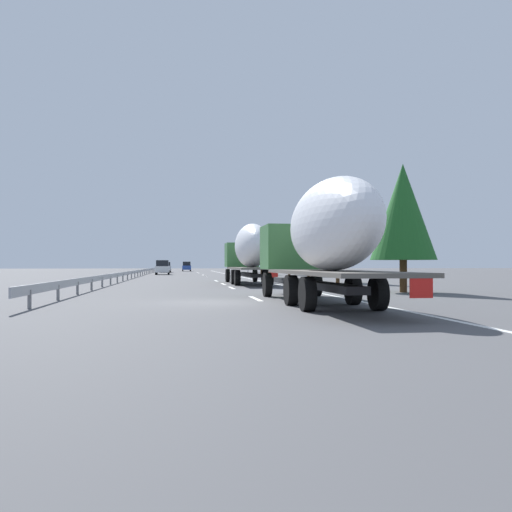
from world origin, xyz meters
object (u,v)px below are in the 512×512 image
object	(u,v)px
truck_lead	(249,250)
car_blue_sedan	(187,266)
car_white_van	(162,267)
truck_trailing	(322,236)
car_silver_hatch	(165,267)
road_sign	(248,258)

from	to	relation	value
truck_lead	car_blue_sedan	world-z (taller)	truck_lead
car_blue_sedan	car_white_van	distance (m)	36.16
truck_trailing	car_silver_hatch	world-z (taller)	truck_trailing
truck_trailing	car_white_van	xyz separation A→B (m)	(57.17, 7.21, -1.42)
truck_lead	car_white_van	xyz separation A→B (m)	(37.39, 7.21, -1.42)
car_silver_hatch	car_blue_sedan	distance (m)	16.73
truck_lead	road_sign	size ratio (longest dim) A/B	4.25
truck_trailing	car_silver_hatch	size ratio (longest dim) A/B	3.39
car_silver_hatch	car_white_van	distance (m)	19.68
truck_trailing	car_white_van	size ratio (longest dim) A/B	3.20
truck_trailing	car_silver_hatch	distance (m)	77.21
car_white_van	car_blue_sedan	bearing A→B (deg)	-5.92
truck_lead	car_white_van	distance (m)	38.10
car_blue_sedan	road_sign	size ratio (longest dim) A/B	1.33
car_silver_hatch	car_white_van	bearing A→B (deg)	-179.69
truck_trailing	car_blue_sedan	xyz separation A→B (m)	(93.14, 3.48, -1.43)
truck_trailing	road_sign	world-z (taller)	truck_trailing
truck_lead	car_silver_hatch	size ratio (longest dim) A/B	3.27
car_blue_sedan	road_sign	world-z (taller)	road_sign
truck_lead	car_silver_hatch	xyz separation A→B (m)	(57.07, 7.32, -1.48)
car_blue_sedan	car_white_van	bearing A→B (deg)	174.08
truck_trailing	car_blue_sedan	distance (m)	93.21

